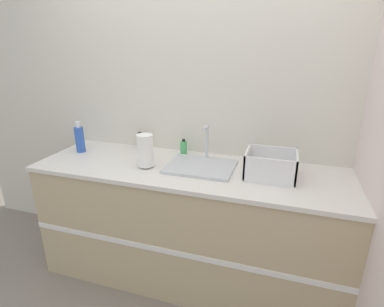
# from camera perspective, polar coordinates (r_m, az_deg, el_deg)

# --- Properties ---
(ground_plane) EXTENTS (12.00, 12.00, 0.00)m
(ground_plane) POSITION_cam_1_polar(r_m,az_deg,el_deg) (2.37, -3.30, -26.78)
(ground_plane) COLOR slate
(wall_back) EXTENTS (4.59, 0.06, 2.60)m
(wall_back) POSITION_cam_1_polar(r_m,az_deg,el_deg) (2.34, 2.29, 9.42)
(wall_back) COLOR beige
(wall_back) RESTS_ON ground_plane
(wall_right) EXTENTS (0.06, 2.68, 2.60)m
(wall_right) POSITION_cam_1_polar(r_m,az_deg,el_deg) (1.97, 32.47, 4.32)
(wall_right) COLOR silver
(wall_right) RESTS_ON ground_plane
(counter_cabinet) EXTENTS (2.21, 0.70, 0.91)m
(counter_cabinet) POSITION_cam_1_polar(r_m,az_deg,el_deg) (2.32, -0.49, -13.16)
(counter_cabinet) COLOR tan
(counter_cabinet) RESTS_ON ground_plane
(sink) EXTENTS (0.46, 0.37, 0.27)m
(sink) POSITION_cam_1_polar(r_m,az_deg,el_deg) (2.10, 1.70, -2.20)
(sink) COLOR silver
(sink) RESTS_ON counter_cabinet
(paper_towel_roll) EXTENTS (0.11, 0.11, 0.24)m
(paper_towel_roll) POSITION_cam_1_polar(r_m,az_deg,el_deg) (2.10, -8.89, 0.52)
(paper_towel_roll) COLOR #4C4C51
(paper_towel_roll) RESTS_ON counter_cabinet
(dish_rack) EXTENTS (0.32, 0.27, 0.17)m
(dish_rack) POSITION_cam_1_polar(r_m,az_deg,el_deg) (2.00, 14.73, -2.63)
(dish_rack) COLOR white
(dish_rack) RESTS_ON counter_cabinet
(bottle_amber) EXTENTS (0.06, 0.06, 0.14)m
(bottle_amber) POSITION_cam_1_polar(r_m,az_deg,el_deg) (2.51, -9.79, 2.29)
(bottle_amber) COLOR #B26B19
(bottle_amber) RESTS_ON counter_cabinet
(bottle_blue) EXTENTS (0.07, 0.07, 0.25)m
(bottle_blue) POSITION_cam_1_polar(r_m,az_deg,el_deg) (2.55, -20.60, 2.67)
(bottle_blue) COLOR #2D56B7
(bottle_blue) RESTS_ON counter_cabinet
(soap_dispenser) EXTENTS (0.05, 0.05, 0.13)m
(soap_dispenser) POSITION_cam_1_polar(r_m,az_deg,el_deg) (2.34, -1.59, 1.09)
(soap_dispenser) COLOR #4CB266
(soap_dispenser) RESTS_ON counter_cabinet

